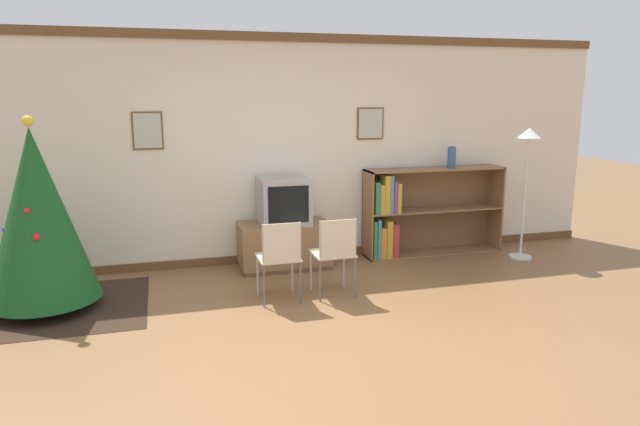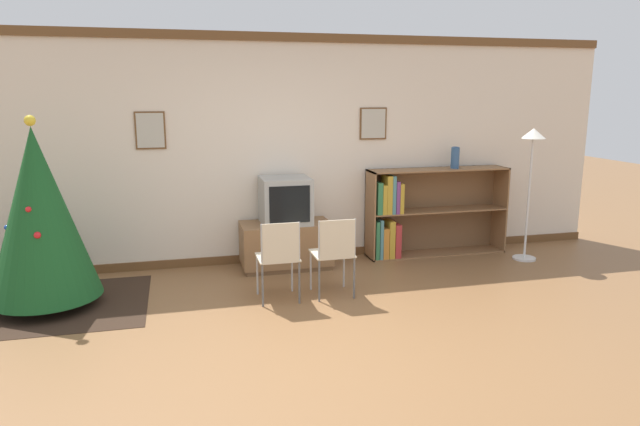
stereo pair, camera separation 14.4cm
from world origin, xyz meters
The scene contains 11 objects.
ground_plane centered at (0.00, 0.00, 0.00)m, with size 24.00×24.00×0.00m, color brown.
wall_back centered at (0.00, 2.56, 1.35)m, with size 8.83×0.11×2.70m.
area_rug centered at (-2.30, 1.52, 0.00)m, with size 1.84×1.50×0.01m.
christmas_tree centered at (-2.30, 1.52, 0.91)m, with size 1.01×1.01×1.82m.
tv_console centered at (0.17, 2.22, 0.27)m, with size 1.05×0.55×0.54m.
television centered at (0.17, 2.21, 0.80)m, with size 0.56×0.53×0.54m.
folding_chair_left centered at (-0.11, 1.10, 0.47)m, with size 0.40×0.40×0.82m.
folding_chair_right centered at (0.45, 1.10, 0.47)m, with size 0.40×0.40×0.82m.
bookshelf centered at (1.82, 2.33, 0.53)m, with size 1.80×0.36×1.10m.
vase centered at (2.34, 2.30, 1.23)m, with size 0.11×0.11×0.27m.
standing_lamp centered at (3.09, 1.81, 1.24)m, with size 0.28×0.28×1.61m.
Camera 1 is at (-1.18, -4.13, 2.02)m, focal length 32.00 mm.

